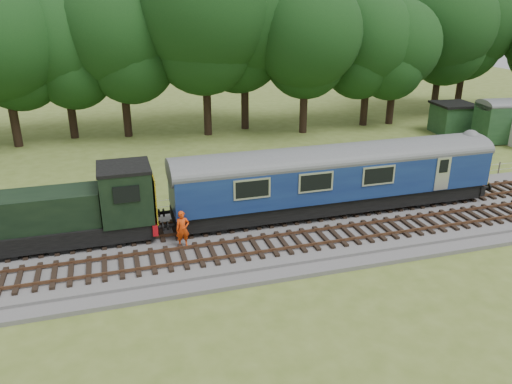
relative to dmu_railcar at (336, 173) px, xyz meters
name	(u,v)px	position (x,y,z in m)	size (l,w,h in m)	color
ground	(273,236)	(-4.08, -1.40, -2.61)	(120.00, 120.00, 0.00)	#526324
ballast	(273,233)	(-4.08, -1.40, -2.43)	(70.00, 7.00, 0.35)	#4C4C4F
track_north	(265,218)	(-4.08, 0.00, -2.19)	(67.20, 2.40, 0.21)	black
track_south	(284,243)	(-4.08, -3.00, -2.19)	(67.20, 2.40, 0.21)	black
fence	(249,204)	(-4.08, 3.10, -2.61)	(64.00, 0.12, 1.00)	#6B6054
tree_line	(197,134)	(-4.08, 20.60, -2.61)	(70.00, 8.00, 18.00)	black
dmu_railcar	(336,173)	(0.00, 0.00, 0.00)	(18.05, 2.86, 3.88)	black
shunter_loco	(69,213)	(-13.93, 0.00, -0.63)	(8.91, 2.60, 3.38)	black
worker	(183,229)	(-8.79, -1.85, -1.35)	(0.66, 0.43, 1.82)	#E03D0B
shed	(452,118)	(18.32, 14.22, -1.21)	(3.65, 3.65, 2.75)	#1A391E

